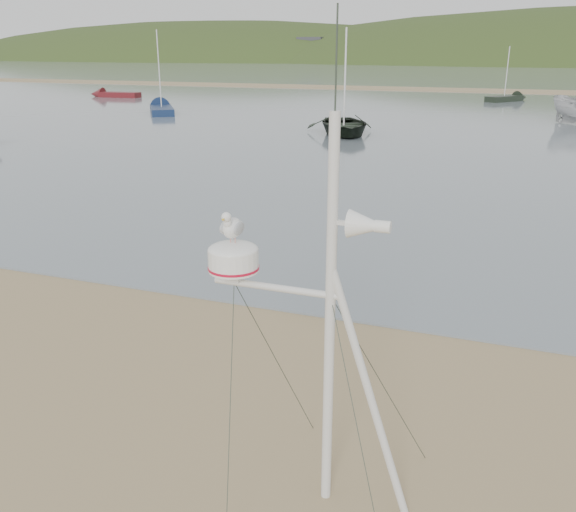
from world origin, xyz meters
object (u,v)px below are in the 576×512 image
(boat_dark, at_px, (345,86))
(sailboat_dark_mid, at_px, (512,98))
(mast_rig, at_px, (321,401))
(sailboat_blue_near, at_px, (161,108))
(dinghy_red_far, at_px, (109,94))

(boat_dark, height_order, sailboat_dark_mid, boat_dark)
(mast_rig, xyz_separation_m, boat_dark, (-7.69, 28.90, 1.51))
(sailboat_blue_near, xyz_separation_m, dinghy_red_far, (-12.79, 10.96, -0.01))
(boat_dark, distance_m, dinghy_red_far, 35.40)
(sailboat_blue_near, height_order, dinghy_red_far, sailboat_blue_near)
(mast_rig, relative_size, dinghy_red_far, 0.94)
(mast_rig, xyz_separation_m, dinghy_red_far, (-37.49, 47.85, -0.96))
(sailboat_blue_near, bearing_deg, mast_rig, -56.20)
(sailboat_blue_near, relative_size, sailboat_dark_mid, 1.25)
(dinghy_red_far, bearing_deg, boat_dark, -32.46)
(mast_rig, bearing_deg, dinghy_red_far, 128.08)
(boat_dark, height_order, sailboat_blue_near, sailboat_blue_near)
(sailboat_blue_near, distance_m, dinghy_red_far, 16.84)
(mast_rig, bearing_deg, sailboat_dark_mid, 89.10)
(boat_dark, xyz_separation_m, sailboat_blue_near, (-17.00, 7.99, -2.45))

